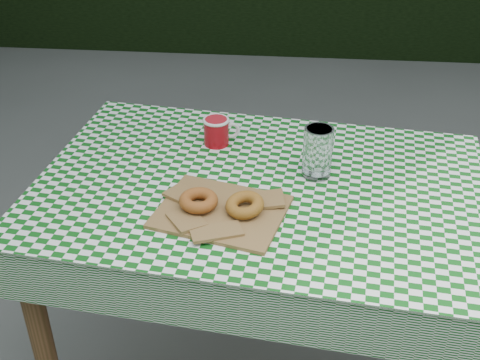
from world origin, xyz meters
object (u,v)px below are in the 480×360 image
(table, at_px, (258,290))
(coffee_mug, at_px, (216,132))
(drinking_glass, at_px, (318,152))
(paper_bag, at_px, (221,211))

(table, relative_size, coffee_mug, 8.07)
(coffee_mug, bearing_deg, drinking_glass, -41.85)
(table, distance_m, paper_bag, 0.42)
(paper_bag, xyz_separation_m, drinking_glass, (0.24, 0.21, 0.06))
(table, xyz_separation_m, coffee_mug, (-0.14, 0.21, 0.42))
(paper_bag, xyz_separation_m, coffee_mug, (-0.06, 0.35, 0.03))
(coffee_mug, bearing_deg, table, -70.97)
(table, relative_size, drinking_glass, 8.26)
(coffee_mug, xyz_separation_m, drinking_glass, (0.29, -0.15, 0.03))
(paper_bag, distance_m, drinking_glass, 0.32)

